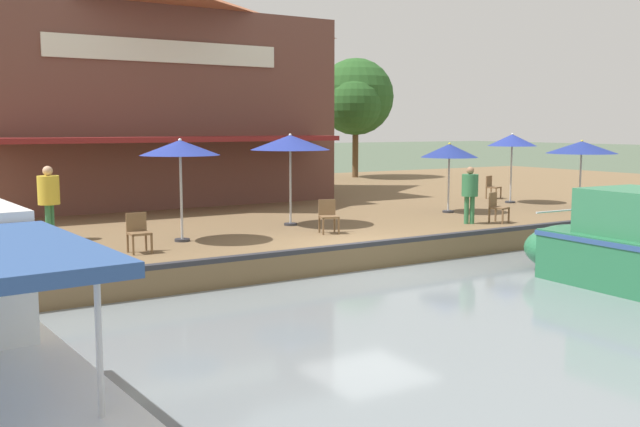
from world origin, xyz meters
TOP-DOWN VIEW (x-y plane):
  - ground_plane at (0.00, 0.00)m, footprint 220.00×220.00m
  - quay_deck at (-11.00, 0.00)m, footprint 22.00×56.00m
  - quay_edge_fender at (-0.10, 0.00)m, footprint 0.20×50.40m
  - waterfront_restaurant at (-13.98, -1.19)m, footprint 11.14×13.41m
  - patio_umbrella_mid_patio_right at (-2.34, 10.14)m, footprint 2.25×2.25m
  - patio_umbrella_far_corner at (-2.99, -3.27)m, footprint 1.86×1.86m
  - patio_umbrella_mid_patio_left at (-4.03, 0.26)m, footprint 2.17×2.17m
  - patio_umbrella_by_entrance at (-4.97, 9.76)m, footprint 1.70×1.70m
  - patio_umbrella_near_quay_edge at (-3.97, 5.93)m, footprint 1.78×1.78m
  - cafe_chair_mid_patio at (-2.27, 0.36)m, footprint 0.55×0.55m
  - cafe_chair_facing_river at (-1.44, 5.46)m, footprint 0.56×0.56m
  - cafe_chair_under_first_umbrella at (-2.05, -4.61)m, footprint 0.45×0.45m
  - cafe_chair_beside_entrance at (-6.45, 10.34)m, footprint 0.56×0.56m
  - person_at_quay_edge at (-4.80, -5.88)m, footprint 0.50×0.50m
  - person_near_entrance at (-1.67, 4.63)m, footprint 0.45×0.45m
  - tree_behind_restaurant at (-18.32, 12.28)m, footprint 4.24×4.04m

SIDE VIEW (x-z plane):
  - ground_plane at x=0.00m, z-range 0.00..0.00m
  - quay_deck at x=-11.00m, z-range 0.00..0.60m
  - quay_edge_fender at x=-0.10m, z-range 0.60..0.70m
  - cafe_chair_mid_patio at x=-2.27m, z-range 0.65..1.50m
  - cafe_chair_facing_river at x=-1.44m, z-range 0.65..1.50m
  - cafe_chair_under_first_umbrella at x=-2.05m, z-range 0.65..1.50m
  - cafe_chair_beside_entrance at x=-6.45m, z-range 0.65..1.50m
  - person_near_entrance at x=-1.67m, z-range 0.79..2.38m
  - person_at_quay_edge at x=-4.80m, z-range 0.83..2.61m
  - patio_umbrella_near_quay_edge at x=-3.97m, z-range 1.44..3.64m
  - patio_umbrella_mid_patio_right at x=-2.34m, z-range 1.49..3.75m
  - patio_umbrella_far_corner at x=-2.99m, z-range 1.58..4.00m
  - patio_umbrella_by_entrance at x=-4.97m, z-range 1.58..4.04m
  - patio_umbrella_mid_patio_left at x=-4.03m, z-range 1.61..4.11m
  - tree_behind_restaurant at x=-18.32m, z-range 1.61..7.89m
  - waterfront_restaurant at x=-13.98m, z-range 0.50..9.37m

